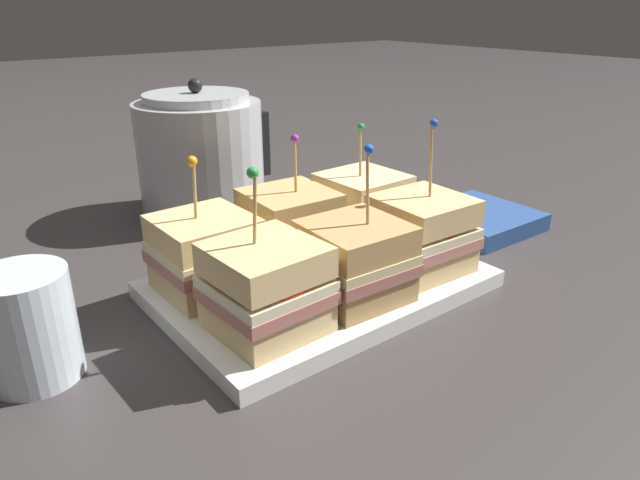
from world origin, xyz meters
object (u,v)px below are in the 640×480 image
object	(u,v)px
kettle_steel	(201,156)
sandwich_front_center	(356,261)
sandwich_front_left	(266,288)
napkin_stack	(478,219)
sandwich_back_right	(362,207)
sandwich_back_left	(205,253)
sandwich_back_center	(290,227)
sandwich_front_right	(422,234)
drinking_glass	(28,326)
serving_platter	(320,284)

from	to	relation	value
kettle_steel	sandwich_front_center	bearing A→B (deg)	-93.25
sandwich_front_left	napkin_stack	distance (m)	0.40
sandwich_back_right	napkin_stack	world-z (taller)	sandwich_back_right
sandwich_back_left	sandwich_back_center	size ratio (longest dim) A/B	0.97
sandwich_front_left	sandwich_front_right	size ratio (longest dim) A/B	0.92
sandwich_front_right	drinking_glass	size ratio (longest dim) A/B	1.72
kettle_steel	drinking_glass	size ratio (longest dim) A/B	2.10
sandwich_back_center	napkin_stack	world-z (taller)	sandwich_back_center
sandwich_front_right	sandwich_back_left	xyz separation A→B (m)	(-0.21, 0.10, -0.00)
sandwich_front_right	napkin_stack	world-z (taller)	sandwich_front_right
serving_platter	kettle_steel	bearing A→B (deg)	86.02
sandwich_front_center	sandwich_back_left	bearing A→B (deg)	135.52
sandwich_back_center	napkin_stack	xyz separation A→B (m)	(0.29, -0.04, -0.05)
sandwich_front_right	kettle_steel	world-z (taller)	kettle_steel
sandwich_back_center	sandwich_back_right	bearing A→B (deg)	-0.67
serving_platter	sandwich_back_center	bearing A→B (deg)	89.30
sandwich_front_center	napkin_stack	world-z (taller)	sandwich_front_center
sandwich_front_right	drinking_glass	world-z (taller)	sandwich_front_right
sandwich_front_right	napkin_stack	bearing A→B (deg)	18.83
sandwich_back_center	sandwich_back_right	world-z (taller)	same
serving_platter	drinking_glass	xyz separation A→B (m)	(-0.28, 0.03, 0.04)
sandwich_front_center	napkin_stack	size ratio (longest dim) A/B	1.11
sandwich_back_left	sandwich_back_center	bearing A→B (deg)	2.19
sandwich_back_center	kettle_steel	distance (m)	0.25
sandwich_front_left	sandwich_front_right	bearing A→B (deg)	0.79
sandwich_back_left	kettle_steel	bearing A→B (deg)	63.13
sandwich_front_center	sandwich_back_left	world-z (taller)	sandwich_front_center
sandwich_front_left	sandwich_back_right	world-z (taller)	sandwich_front_left
sandwich_back_center	kettle_steel	world-z (taller)	kettle_steel
sandwich_back_left	sandwich_back_center	xyz separation A→B (m)	(0.11, 0.00, 0.00)
sandwich_front_center	napkin_stack	distance (m)	0.30
serving_platter	kettle_steel	world-z (taller)	kettle_steel
sandwich_back_right	kettle_steel	world-z (taller)	kettle_steel
serving_platter	sandwich_front_right	xyz separation A→B (m)	(0.10, -0.05, 0.05)
serving_platter	sandwich_back_right	world-z (taller)	sandwich_back_right
sandwich_back_left	kettle_steel	distance (m)	0.29
sandwich_back_right	sandwich_back_center	bearing A→B (deg)	179.33
sandwich_front_right	drinking_glass	bearing A→B (deg)	168.34
serving_platter	sandwich_front_center	distance (m)	0.07
sandwich_back_left	drinking_glass	size ratio (longest dim) A/B	1.47
kettle_steel	napkin_stack	distance (m)	0.41
sandwich_back_center	sandwich_front_left	bearing A→B (deg)	-133.54
drinking_glass	sandwich_front_right	bearing A→B (deg)	-11.66
sandwich_front_right	kettle_steel	xyz separation A→B (m)	(-0.08, 0.36, 0.03)
sandwich_back_right	napkin_stack	size ratio (longest dim) A/B	1.04
sandwich_back_left	napkin_stack	size ratio (longest dim) A/B	1.01
sandwich_front_right	napkin_stack	xyz separation A→B (m)	(0.19, 0.07, -0.05)
kettle_steel	drinking_glass	bearing A→B (deg)	-137.49
sandwich_front_center	sandwich_back_center	size ratio (longest dim) A/B	1.07
sandwich_front_right	kettle_steel	size ratio (longest dim) A/B	0.82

